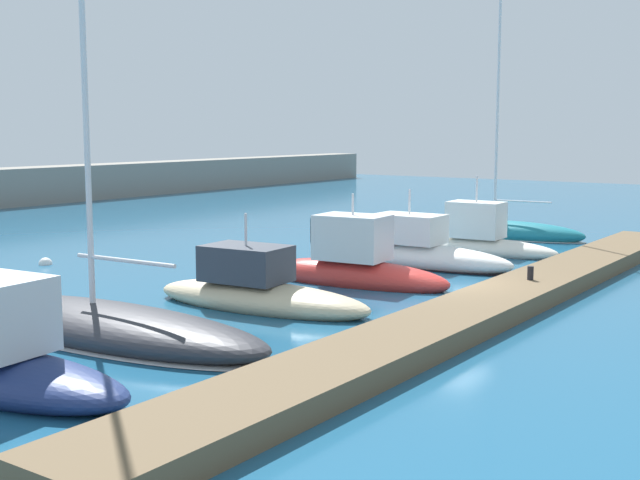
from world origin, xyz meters
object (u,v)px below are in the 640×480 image
object	(u,v)px
motorboat_white_fifth	(418,252)
dock_bollard	(530,273)
motorboat_ivory_sixth	(481,238)
sailboat_teal_seventh	(507,230)
motorboat_red_fourth	(353,265)
mooring_buoy_white	(46,264)
sailboat_charcoal_second	(104,322)
motorboat_sand_third	(257,291)

from	to	relation	value
motorboat_white_fifth	dock_bollard	size ratio (longest dim) A/B	17.48
motorboat_ivory_sixth	sailboat_teal_seventh	world-z (taller)	sailboat_teal_seventh
motorboat_white_fifth	motorboat_red_fourth	bearing A→B (deg)	88.09
sailboat_teal_seventh	mooring_buoy_white	distance (m)	21.69
motorboat_ivory_sixth	dock_bollard	world-z (taller)	motorboat_ivory_sixth
sailboat_charcoal_second	sailboat_teal_seventh	size ratio (longest dim) A/B	1.28
motorboat_sand_third	sailboat_charcoal_second	bearing A→B (deg)	75.66
motorboat_white_fifth	sailboat_teal_seventh	bearing A→B (deg)	-88.22
sailboat_teal_seventh	dock_bollard	size ratio (longest dim) A/B	38.57
sailboat_charcoal_second	motorboat_red_fourth	bearing A→B (deg)	-98.99
motorboat_sand_third	dock_bollard	size ratio (longest dim) A/B	17.20
sailboat_charcoal_second	motorboat_white_fifth	world-z (taller)	sailboat_charcoal_second
sailboat_charcoal_second	dock_bollard	xyz separation A→B (m)	(11.41, -7.05, 0.36)
sailboat_charcoal_second	dock_bollard	distance (m)	13.42
motorboat_white_fifth	mooring_buoy_white	bearing A→B (deg)	32.92
mooring_buoy_white	motorboat_sand_third	bearing A→B (deg)	-96.37
sailboat_charcoal_second	sailboat_teal_seventh	xyz separation A→B (m)	(24.66, -0.76, -0.04)
sailboat_teal_seventh	mooring_buoy_white	xyz separation A→B (m)	(-18.14, 11.89, -0.38)
motorboat_sand_third	mooring_buoy_white	bearing A→B (deg)	-11.33
motorboat_sand_third	motorboat_white_fifth	distance (m)	9.56
motorboat_white_fifth	mooring_buoy_white	size ratio (longest dim) A/B	14.05
dock_bollard	motorboat_ivory_sixth	bearing A→B (deg)	33.85
motorboat_red_fourth	motorboat_ivory_sixth	bearing A→B (deg)	-100.15
motorboat_red_fourth	dock_bollard	world-z (taller)	motorboat_red_fourth
sailboat_charcoal_second	motorboat_sand_third	distance (m)	5.25
sailboat_teal_seventh	motorboat_white_fifth	bearing A→B (deg)	86.75
motorboat_sand_third	motorboat_white_fifth	world-z (taller)	motorboat_white_fifth
mooring_buoy_white	dock_bollard	size ratio (longest dim) A/B	1.24
motorboat_red_fourth	mooring_buoy_white	world-z (taller)	motorboat_red_fourth
sailboat_teal_seventh	dock_bollard	xyz separation A→B (m)	(-13.25, -6.29, 0.39)
motorboat_sand_third	motorboat_red_fourth	world-z (taller)	motorboat_red_fourth
motorboat_red_fourth	sailboat_teal_seventh	bearing A→B (deg)	-94.21
sailboat_charcoal_second	motorboat_red_fourth	world-z (taller)	sailboat_charcoal_second
motorboat_white_fifth	motorboat_sand_third	bearing A→B (deg)	87.21
motorboat_white_fifth	sailboat_teal_seventh	distance (m)	9.94
sailboat_charcoal_second	motorboat_red_fourth	xyz separation A→B (m)	(10.12, -1.10, 0.23)
sailboat_charcoal_second	dock_bollard	world-z (taller)	sailboat_charcoal_second
motorboat_sand_third	dock_bollard	xyz separation A→B (m)	(6.23, -6.19, 0.28)
motorboat_white_fifth	sailboat_charcoal_second	bearing A→B (deg)	84.60
motorboat_sand_third	mooring_buoy_white	distance (m)	12.07
motorboat_ivory_sixth	sailboat_teal_seventh	distance (m)	5.58
motorboat_ivory_sixth	sailboat_teal_seventh	size ratio (longest dim) A/B	0.39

